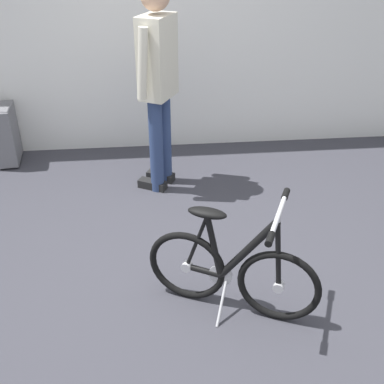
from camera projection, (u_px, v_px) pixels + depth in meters
ground_plane at (176, 288)px, 2.99m from camera, size 6.11×6.11×0.00m
folding_bike_foreground at (231, 270)px, 2.71m from camera, size 0.94×0.57×0.72m
visitor_near_wall at (158, 79)px, 3.66m from camera, size 0.37×0.47×1.64m
rolling_suitcase at (6, 134)px, 4.38m from camera, size 0.21×0.37×0.83m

